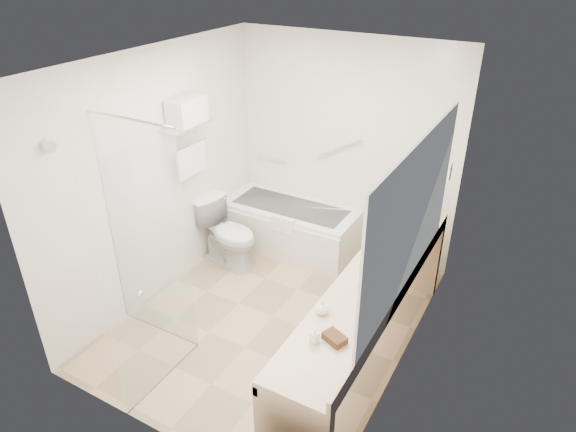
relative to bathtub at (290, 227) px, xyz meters
The scene contains 25 objects.
floor 1.36m from the bathtub, 68.05° to the right, with size 3.20×3.20×0.00m, color tan.
ceiling 2.59m from the bathtub, 68.05° to the right, with size 2.60×3.20×0.10m, color silver.
wall_back 1.15m from the bathtub, 35.84° to the left, with size 2.60×0.10×2.50m, color beige.
wall_front 3.04m from the bathtub, 80.02° to the right, with size 2.60×0.10×2.50m, color beige.
wall_left 1.77m from the bathtub, 122.86° to the right, with size 0.10×3.20×2.50m, color beige.
wall_right 2.39m from the bathtub, 34.55° to the right, with size 0.10×3.20×2.50m, color beige.
bathtub is the anchor object (origin of this frame).
grab_bar_short 0.87m from the bathtub, 144.55° to the left, with size 0.03×0.03×0.40m, color silver.
grab_bar_long 1.12m from the bathtub, 35.51° to the left, with size 0.03×0.03×0.60m, color silver.
shower_enclosure 2.31m from the bathtub, 93.47° to the right, with size 0.96×0.91×2.11m.
towel_shelf 1.85m from the bathtub, 127.02° to the right, with size 0.24×0.55×0.81m.
vanity_counter 2.09m from the bathtub, 42.35° to the right, with size 0.55×2.70×0.95m.
sink 1.92m from the bathtub, 32.47° to the right, with size 0.40×0.52×0.14m, color silver.
faucet 2.07m from the bathtub, 30.20° to the right, with size 0.03×0.03×0.14m, color silver.
mirror 2.60m from the bathtub, 37.82° to the right, with size 0.02×2.00×1.20m, color #B2B8BF.
hairdryer_unit 2.12m from the bathtub, ahead, with size 0.08×0.10×0.18m, color silver.
toilet 0.79m from the bathtub, 125.17° to the right, with size 0.43×0.78×0.76m, color silver.
amenity_basket 2.71m from the bathtub, 54.09° to the right, with size 0.16×0.11×0.05m, color #452B18.
soap_bottle_a 2.71m from the bathtub, 57.17° to the right, with size 0.05×0.12×0.05m, color silver.
soap_bottle_b 2.42m from the bathtub, 55.00° to the right, with size 0.10×0.13×0.10m, color silver.
water_bottle_left 1.54m from the bathtub, ahead, with size 0.05×0.05×0.17m.
water_bottle_mid 1.59m from the bathtub, ahead, with size 0.07×0.07×0.22m.
water_bottle_right 1.57m from the bathtub, ahead, with size 0.07×0.07×0.22m.
drinking_glass_near 1.76m from the bathtub, 32.30° to the right, with size 0.07×0.07×0.09m, color silver.
drinking_glass_far 1.71m from the bathtub, 26.66° to the right, with size 0.07×0.07×0.09m, color silver.
Camera 1 is at (2.11, -3.44, 3.33)m, focal length 32.00 mm.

